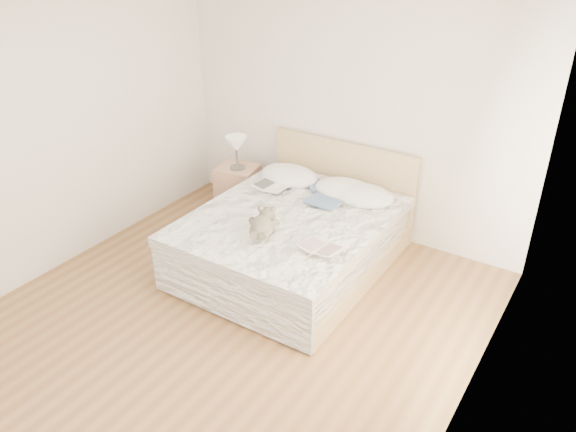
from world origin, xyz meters
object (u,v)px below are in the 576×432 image
object	(u,v)px
teddy_bear	(261,232)
childrens_book	(321,248)
table_lamp	(236,146)
bed	(295,238)
photo_book	(271,187)
nightstand	(238,189)

from	to	relation	value
teddy_bear	childrens_book	bearing A→B (deg)	-16.48
table_lamp	childrens_book	distance (m)	2.08
bed	photo_book	world-z (taller)	bed
bed	teddy_bear	world-z (taller)	bed
bed	photo_book	xyz separation A→B (m)	(-0.47, 0.29, 0.32)
childrens_book	photo_book	bearing A→B (deg)	152.02
bed	nightstand	world-z (taller)	bed
table_lamp	childrens_book	xyz separation A→B (m)	(1.74, -1.11, -0.21)
nightstand	teddy_bear	size ratio (longest dim) A/B	1.58
photo_book	childrens_book	bearing A→B (deg)	-32.34
childrens_book	teddy_bear	distance (m)	0.58
nightstand	table_lamp	bearing A→B (deg)	-46.93
table_lamp	photo_book	size ratio (longest dim) A/B	1.10
childrens_book	teddy_bear	size ratio (longest dim) A/B	0.97
nightstand	table_lamp	world-z (taller)	table_lamp
photo_book	nightstand	bearing A→B (deg)	158.06
bed	childrens_book	size ratio (longest dim) A/B	6.29
nightstand	photo_book	distance (m)	0.87
nightstand	teddy_bear	bearing A→B (deg)	-45.26
nightstand	teddy_bear	xyz separation A→B (m)	(1.19, -1.20, 0.37)
nightstand	table_lamp	xyz separation A→B (m)	(0.02, -0.03, 0.56)
photo_book	childrens_book	distance (m)	1.31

